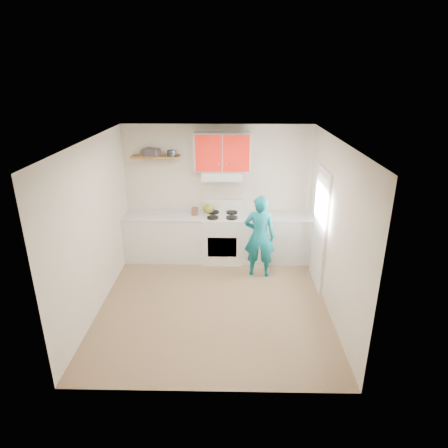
{
  "coord_description": "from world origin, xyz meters",
  "views": [
    {
      "loc": [
        0.27,
        -5.42,
        3.49
      ],
      "look_at": [
        0.15,
        0.55,
        1.15
      ],
      "focal_mm": 31.17,
      "sensor_mm": 36.0,
      "label": 1
    }
  ],
  "objects_px": {
    "kettle": "(208,209)",
    "crock": "(195,212)",
    "stove": "(223,238)",
    "person": "(260,236)",
    "tin": "(172,153)"
  },
  "relations": [
    {
      "from": "stove",
      "to": "crock",
      "type": "distance_m",
      "value": 0.75
    },
    {
      "from": "kettle",
      "to": "person",
      "type": "xyz_separation_m",
      "value": [
        0.95,
        -0.76,
        -0.25
      ]
    },
    {
      "from": "stove",
      "to": "kettle",
      "type": "height_order",
      "value": "kettle"
    },
    {
      "from": "kettle",
      "to": "crock",
      "type": "relative_size",
      "value": 1.35
    },
    {
      "from": "crock",
      "to": "person",
      "type": "relative_size",
      "value": 0.11
    },
    {
      "from": "tin",
      "to": "crock",
      "type": "bearing_deg",
      "value": -16.25
    },
    {
      "from": "kettle",
      "to": "crock",
      "type": "bearing_deg",
      "value": -153.56
    },
    {
      "from": "stove",
      "to": "tin",
      "type": "distance_m",
      "value": 1.89
    },
    {
      "from": "person",
      "to": "tin",
      "type": "bearing_deg",
      "value": -18.17
    },
    {
      "from": "stove",
      "to": "tin",
      "type": "height_order",
      "value": "tin"
    },
    {
      "from": "stove",
      "to": "kettle",
      "type": "relative_size",
      "value": 4.25
    },
    {
      "from": "person",
      "to": "kettle",
      "type": "bearing_deg",
      "value": -31.02
    },
    {
      "from": "person",
      "to": "stove",
      "type": "bearing_deg",
      "value": -34.96
    },
    {
      "from": "stove",
      "to": "kettle",
      "type": "bearing_deg",
      "value": 153.2
    },
    {
      "from": "stove",
      "to": "person",
      "type": "relative_size",
      "value": 0.6
    }
  ]
}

